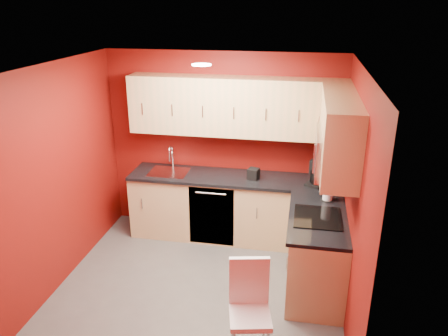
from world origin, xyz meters
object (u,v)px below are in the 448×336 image
(sink, at_px, (169,169))
(dining_chair, at_px, (250,312))
(napkin_holder, at_px, (253,174))
(microwave, at_px, (335,153))
(coffee_maker, at_px, (315,174))
(paper_towel, at_px, (328,190))

(sink, xyz_separation_m, dining_chair, (1.40, -2.10, -0.48))
(napkin_holder, bearing_deg, microwave, -45.75)
(microwave, height_order, coffee_maker, microwave)
(coffee_maker, height_order, paper_towel, coffee_maker)
(microwave, relative_size, dining_chair, 0.82)
(microwave, height_order, paper_towel, microwave)
(microwave, bearing_deg, sink, 154.40)
(sink, relative_size, napkin_holder, 3.59)
(coffee_maker, xyz_separation_m, dining_chair, (-0.55, -2.00, -0.60))
(napkin_holder, height_order, dining_chair, napkin_holder)
(microwave, distance_m, paper_towel, 0.78)
(sink, relative_size, coffee_maker, 1.70)
(coffee_maker, bearing_deg, sink, -160.36)
(paper_towel, relative_size, dining_chair, 0.28)
(coffee_maker, distance_m, dining_chair, 2.16)
(coffee_maker, distance_m, paper_towel, 0.45)
(paper_towel, bearing_deg, microwave, -90.16)
(microwave, distance_m, sink, 2.43)
(dining_chair, bearing_deg, coffee_maker, 62.56)
(microwave, distance_m, coffee_maker, 1.09)
(napkin_holder, bearing_deg, paper_towel, -27.42)
(microwave, xyz_separation_m, napkin_holder, (-0.93, 0.95, -0.68))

